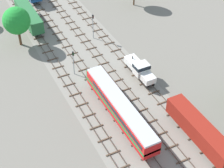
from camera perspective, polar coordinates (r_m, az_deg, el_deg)
ground_plane at (r=80.12m, az=-6.71°, el=7.60°), size 480.00×480.00×0.00m
ballast_bed at (r=80.12m, az=-6.71°, el=7.60°), size 16.89×176.00×0.01m
track_far_left at (r=79.32m, az=-11.33°, el=6.80°), size 2.40×126.00×0.29m
track_left at (r=80.28m, az=-8.41°, el=7.62°), size 2.40×126.00×0.29m
track_centre_left at (r=81.46m, az=-5.56°, el=8.40°), size 2.40×126.00×0.29m
track_centre at (r=82.85m, az=-2.79°, el=9.14°), size 2.40×126.00×0.29m
freight_boxcar_centre_nearest at (r=56.20m, az=13.88°, el=-7.21°), size 2.87×14.00×3.60m
diesel_railcar_left_near at (r=57.83m, az=1.29°, el=-3.83°), size 2.96×20.50×3.80m
shunter_loco_centre_mid at (r=66.85m, az=4.53°, el=2.46°), size 2.74×8.46×3.10m
freight_boxcar_far_left_midfar at (r=84.95m, az=-13.25°, el=10.72°), size 2.87×14.00×3.60m
signal_post_nearest at (r=66.93m, az=-6.23°, el=3.88°), size 0.28×0.47×5.36m
signal_post_near at (r=77.12m, az=-3.08°, el=9.68°), size 0.28×0.47×5.91m
lineside_tree_4 at (r=76.37m, az=-15.09°, el=9.77°), size 5.72×5.72×8.69m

